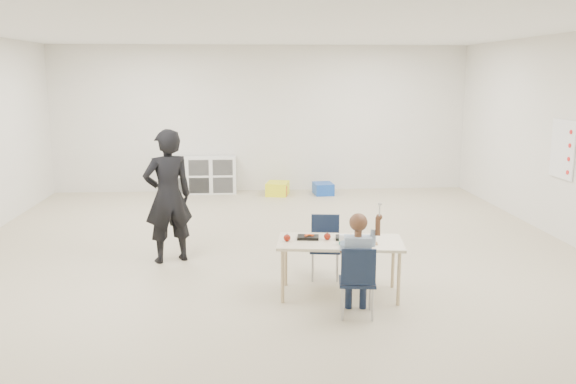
{
  "coord_description": "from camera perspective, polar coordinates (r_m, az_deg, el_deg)",
  "views": [
    {
      "loc": [
        -0.35,
        -7.34,
        2.25
      ],
      "look_at": [
        0.18,
        -0.14,
        0.85
      ],
      "focal_mm": 38.0,
      "sensor_mm": 36.0,
      "label": 1
    }
  ],
  "objects": [
    {
      "name": "apple_near",
      "position": [
        6.26,
        3.7,
        -4.17
      ],
      "size": [
        0.07,
        0.07,
        0.07
      ],
      "primitive_type": "sphere",
      "color": "maroon",
      "rests_on": "table"
    },
    {
      "name": "bin_yellow",
      "position": [
        11.53,
        -0.98,
        0.33
      ],
      "size": [
        0.49,
        0.57,
        0.24
      ],
      "primitive_type": "cube",
      "rotation": [
        0.0,
        0.0,
        -0.22
      ],
      "color": "#FEFF1A",
      "rests_on": "ground"
    },
    {
      "name": "rules_poster",
      "position": [
        9.1,
        24.31,
        3.69
      ],
      "size": [
        0.02,
        0.6,
        0.8
      ],
      "primitive_type": "cube",
      "color": "white",
      "rests_on": "room"
    },
    {
      "name": "child",
      "position": [
        5.75,
        6.53,
        -6.32
      ],
      "size": [
        0.52,
        0.52,
        1.1
      ],
      "primitive_type": null,
      "rotation": [
        0.0,
        0.0,
        -0.13
      ],
      "color": "#BAD6FC",
      "rests_on": "chair_near"
    },
    {
      "name": "room",
      "position": [
        7.4,
        -1.46,
        4.37
      ],
      "size": [
        9.0,
        9.02,
        2.8
      ],
      "color": "beige",
      "rests_on": "ground"
    },
    {
      "name": "lunch_tray_far",
      "position": [
        6.3,
        1.89,
        -4.26
      ],
      "size": [
        0.24,
        0.19,
        0.03
      ],
      "primitive_type": "cube",
      "rotation": [
        0.0,
        0.0,
        -0.13
      ],
      "color": "black",
      "rests_on": "table"
    },
    {
      "name": "bin_blue",
      "position": [
        11.61,
        3.31,
        0.32
      ],
      "size": [
        0.38,
        0.47,
        0.22
      ],
      "primitive_type": "cube",
      "rotation": [
        0.0,
        0.0,
        0.08
      ],
      "color": "#1646AA",
      "rests_on": "ground"
    },
    {
      "name": "adult",
      "position": [
        7.45,
        -11.17,
        -0.39
      ],
      "size": [
        0.69,
        0.59,
        1.62
      ],
      "primitive_type": "imported",
      "rotation": [
        0.0,
        0.0,
        3.54
      ],
      "color": "black",
      "rests_on": "ground"
    },
    {
      "name": "lunch_tray_near",
      "position": [
        6.31,
        5.49,
        -4.29
      ],
      "size": [
        0.24,
        0.19,
        0.03
      ],
      "primitive_type": "cube",
      "rotation": [
        0.0,
        0.0,
        -0.13
      ],
      "color": "black",
      "rests_on": "table"
    },
    {
      "name": "chair_near",
      "position": [
        5.81,
        6.49,
        -8.2
      ],
      "size": [
        0.38,
        0.36,
        0.7
      ],
      "primitive_type": null,
      "rotation": [
        0.0,
        0.0,
        -0.13
      ],
      "color": "#111C34",
      "rests_on": "ground"
    },
    {
      "name": "chair_far",
      "position": [
        6.82,
        3.49,
        -5.23
      ],
      "size": [
        0.38,
        0.36,
        0.7
      ],
      "primitive_type": null,
      "rotation": [
        0.0,
        0.0,
        -0.13
      ],
      "color": "#111C34",
      "rests_on": "ground"
    },
    {
      "name": "bread_roll",
      "position": [
        6.17,
        7.84,
        -4.5
      ],
      "size": [
        0.09,
        0.09,
        0.07
      ],
      "primitive_type": "ellipsoid",
      "color": "#AF8B47",
      "rests_on": "table"
    },
    {
      "name": "milk_carton",
      "position": [
        6.09,
        5.14,
        -4.49
      ],
      "size": [
        0.08,
        0.08,
        0.1
      ],
      "primitive_type": "cube",
      "rotation": [
        0.0,
        0.0,
        -0.13
      ],
      "color": "white",
      "rests_on": "table"
    },
    {
      "name": "cubby_shelf",
      "position": [
        11.8,
        -8.27,
        1.58
      ],
      "size": [
        1.4,
        0.4,
        0.7
      ],
      "primitive_type": "cube",
      "color": "white",
      "rests_on": "ground"
    },
    {
      "name": "table",
      "position": [
        6.33,
        4.86,
        -7.07
      ],
      "size": [
        1.34,
        0.79,
        0.58
      ],
      "rotation": [
        0.0,
        0.0,
        -0.13
      ],
      "color": "#F0E2C0",
      "rests_on": "ground"
    },
    {
      "name": "apple_far",
      "position": [
        6.2,
        -0.09,
        -4.31
      ],
      "size": [
        0.07,
        0.07,
        0.07
      ],
      "primitive_type": "sphere",
      "color": "maroon",
      "rests_on": "table"
    },
    {
      "name": "bin_red",
      "position": [
        11.54,
        -1.0,
        0.22
      ],
      "size": [
        0.34,
        0.42,
        0.2
      ],
      "primitive_type": "cube",
      "rotation": [
        0.0,
        0.0,
        0.06
      ],
      "color": "red",
      "rests_on": "ground"
    }
  ]
}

